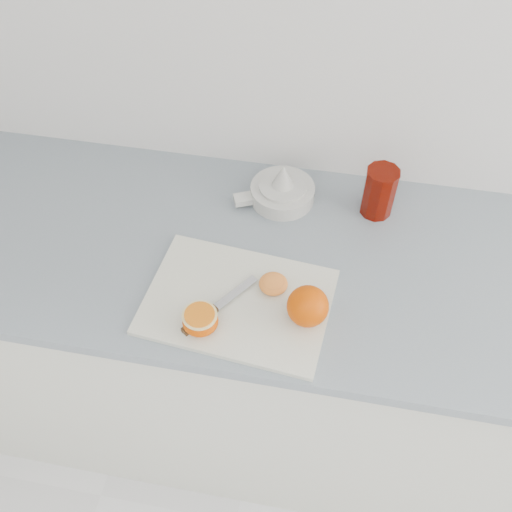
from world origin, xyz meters
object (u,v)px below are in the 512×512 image
object	(u,v)px
cutting_board	(238,301)
red_tumbler	(379,193)
counter	(304,356)
half_orange	(200,320)
citrus_juicer	(282,190)

from	to	relation	value
cutting_board	red_tumbler	world-z (taller)	red_tumbler
counter	half_orange	xyz separation A→B (m)	(-0.21, -0.23, 0.48)
half_orange	red_tumbler	size ratio (longest dim) A/B	0.57
half_orange	red_tumbler	bearing A→B (deg)	50.74
half_orange	cutting_board	bearing A→B (deg)	52.72
cutting_board	red_tumbler	size ratio (longest dim) A/B	3.00
half_orange	citrus_juicer	world-z (taller)	citrus_juicer
cutting_board	citrus_juicer	size ratio (longest dim) A/B	1.96
half_orange	red_tumbler	distance (m)	0.53
counter	half_orange	distance (m)	0.57
counter	citrus_juicer	distance (m)	0.52
citrus_juicer	red_tumbler	xyz separation A→B (m)	(0.23, 0.00, 0.03)
citrus_juicer	red_tumbler	distance (m)	0.24
red_tumbler	citrus_juicer	bearing A→B (deg)	-179.94
citrus_juicer	counter	bearing A→B (deg)	-58.54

